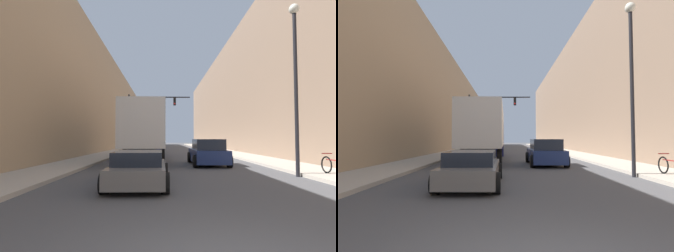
% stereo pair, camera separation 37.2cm
% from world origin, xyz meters
% --- Properties ---
extents(sidewalk_right, '(2.74, 80.00, 0.15)m').
position_xyz_m(sidewalk_right, '(6.38, 30.00, 0.07)').
color(sidewalk_right, '#B2A899').
rests_on(sidewalk_right, ground).
extents(sidewalk_left, '(2.74, 80.00, 0.15)m').
position_xyz_m(sidewalk_left, '(-6.38, 30.00, 0.07)').
color(sidewalk_left, '#B2A899').
rests_on(sidewalk_left, ground).
extents(building_right, '(6.00, 80.00, 14.64)m').
position_xyz_m(building_right, '(10.76, 30.00, 7.32)').
color(building_right, '#846B56').
rests_on(building_right, ground).
extents(building_left, '(6.00, 80.00, 12.67)m').
position_xyz_m(building_left, '(-10.76, 30.00, 6.34)').
color(building_left, tan).
rests_on(building_left, ground).
extents(semi_truck, '(2.57, 13.03, 3.81)m').
position_xyz_m(semi_truck, '(-2.05, 17.41, 2.16)').
color(semi_truck, silver).
rests_on(semi_truck, ground).
extents(sedan_car, '(2.03, 4.25, 1.20)m').
position_xyz_m(sedan_car, '(-1.72, 6.63, 0.58)').
color(sedan_car, slate).
rests_on(sedan_car, ground).
extents(suv_car, '(2.16, 4.56, 1.59)m').
position_xyz_m(suv_car, '(1.88, 13.65, 0.75)').
color(suv_car, navy).
rests_on(suv_car, ground).
extents(traffic_signal_gantry, '(7.25, 0.35, 6.78)m').
position_xyz_m(traffic_signal_gantry, '(-2.94, 27.95, 4.86)').
color(traffic_signal_gantry, black).
rests_on(traffic_signal_gantry, ground).
extents(street_lamp, '(0.44, 0.44, 7.54)m').
position_xyz_m(street_lamp, '(4.86, 8.53, 4.77)').
color(street_lamp, black).
rests_on(street_lamp, ground).
extents(parked_bicycle, '(0.44, 1.82, 0.86)m').
position_xyz_m(parked_bicycle, '(6.10, 7.96, 0.53)').
color(parked_bicycle, black).
rests_on(parked_bicycle, sidewalk_right).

